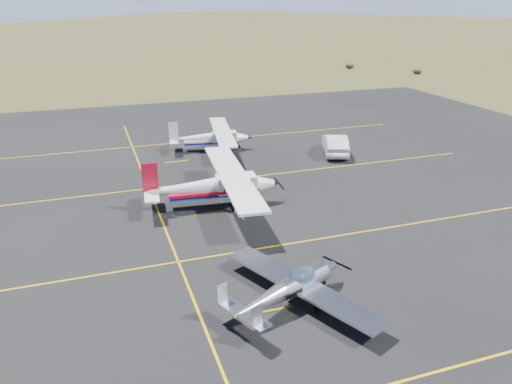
{
  "coord_description": "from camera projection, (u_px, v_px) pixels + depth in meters",
  "views": [
    {
      "loc": [
        -9.53,
        -20.48,
        12.7
      ],
      "look_at": [
        -0.38,
        6.11,
        1.6
      ],
      "focal_mm": 35.0,
      "sensor_mm": 36.0,
      "label": 1
    }
  ],
  "objects": [
    {
      "name": "apron",
      "position": [
        257.0,
        210.0,
        31.72
      ],
      "size": [
        72.0,
        72.0,
        0.02
      ],
      "primitive_type": "cube",
      "color": "black",
      "rests_on": "ground"
    },
    {
      "name": "aircraft_plain",
      "position": [
        211.0,
        137.0,
        43.52
      ],
      "size": [
        6.31,
        10.38,
        2.62
      ],
      "rotation": [
        0.0,
        0.0,
        -0.17
      ],
      "color": "white",
      "rests_on": "apron"
    },
    {
      "name": "sedan",
      "position": [
        335.0,
        144.0,
        42.64
      ],
      "size": [
        3.51,
        5.45,
        1.7
      ],
      "primitive_type": "imported",
      "rotation": [
        0.0,
        0.0,
        2.78
      ],
      "color": "white",
      "rests_on": "apron"
    },
    {
      "name": "ground",
      "position": [
        302.0,
        261.0,
        25.56
      ],
      "size": [
        1600.0,
        1600.0,
        0.0
      ],
      "primitive_type": "plane",
      "color": "#383D1C",
      "rests_on": "ground"
    },
    {
      "name": "aircraft_cessna",
      "position": [
        213.0,
        186.0,
        31.75
      ],
      "size": [
        7.66,
        12.71,
        3.21
      ],
      "rotation": [
        0.0,
        0.0,
        -0.1
      ],
      "color": "white",
      "rests_on": "apron"
    },
    {
      "name": "aircraft_low_wing",
      "position": [
        292.0,
        287.0,
        21.67
      ],
      "size": [
        6.46,
        8.39,
        1.87
      ],
      "rotation": [
        0.0,
        0.0,
        0.42
      ],
      "color": "silver",
      "rests_on": "apron"
    }
  ]
}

